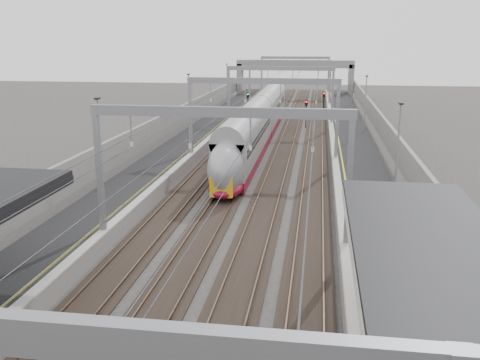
% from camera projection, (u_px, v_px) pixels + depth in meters
% --- Properties ---
extents(platform_left, '(4.00, 120.00, 1.00)m').
position_uv_depth(platform_left, '(181.00, 151.00, 50.56)').
color(platform_left, black).
rests_on(platform_left, ground).
extents(platform_right, '(4.00, 120.00, 1.00)m').
position_uv_depth(platform_right, '(354.00, 156.00, 48.31)').
color(platform_right, black).
rests_on(platform_right, ground).
extents(tracks, '(11.40, 140.00, 0.20)m').
position_uv_depth(tracks, '(265.00, 158.00, 49.55)').
color(tracks, black).
rests_on(tracks, ground).
extents(overhead_line, '(13.00, 140.00, 6.60)m').
position_uv_depth(overhead_line, '(273.00, 86.00, 54.32)').
color(overhead_line, gray).
rests_on(overhead_line, platform_left).
extents(overbridge, '(22.00, 2.20, 6.90)m').
position_uv_depth(overbridge, '(295.00, 69.00, 100.81)').
color(overbridge, gray).
rests_on(overbridge, ground).
extents(wall_left, '(0.30, 120.00, 3.20)m').
position_uv_depth(wall_left, '(148.00, 139.00, 50.73)').
color(wall_left, gray).
rests_on(wall_left, ground).
extents(wall_right, '(0.30, 120.00, 3.20)m').
position_uv_depth(wall_right, '(391.00, 145.00, 47.58)').
color(wall_right, gray).
rests_on(wall_right, ground).
extents(train, '(2.49, 45.38, 3.95)m').
position_uv_depth(train, '(257.00, 127.00, 55.40)').
color(train, maroon).
rests_on(train, ground).
extents(signal_green, '(0.32, 0.32, 3.48)m').
position_uv_depth(signal_green, '(248.00, 100.00, 75.26)').
color(signal_green, black).
rests_on(signal_green, ground).
extents(signal_red_near, '(0.32, 0.32, 3.48)m').
position_uv_depth(signal_red_near, '(306.00, 108.00, 66.23)').
color(signal_red_near, black).
rests_on(signal_red_near, ground).
extents(signal_red_far, '(0.32, 0.32, 3.48)m').
position_uv_depth(signal_red_far, '(324.00, 99.00, 76.43)').
color(signal_red_far, black).
rests_on(signal_red_far, ground).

